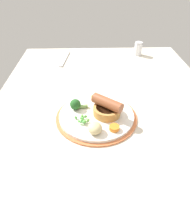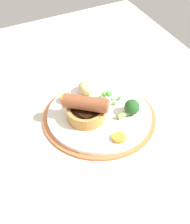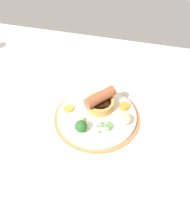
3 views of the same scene
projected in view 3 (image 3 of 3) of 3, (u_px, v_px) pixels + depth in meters
The scene contains 8 objects.
dining_table at pixel (83, 108), 79.19cm from camera, with size 110.00×80.00×3.00cm, color beige.
dinner_plate at pixel (97, 117), 74.15cm from camera, with size 25.45×25.45×1.40cm.
sausage_pudding at pixel (100, 102), 73.86cm from camera, with size 8.61×9.57×5.85cm.
pea_pile at pixel (106, 126), 69.48cm from camera, with size 4.58×4.59×1.81cm.
broccoli_floret_near at pixel (81, 126), 68.63cm from camera, with size 3.46×5.71×3.46cm.
potato_chunk_1 at pixel (124, 118), 70.67cm from camera, with size 3.97×4.30×2.88cm, color #CCB77F.
carrot_slice_1 at pixel (68, 109), 74.63cm from camera, with size 2.93×2.93×0.74cm, color orange.
carrot_slice_3 at pixel (124, 106), 74.96cm from camera, with size 2.90×2.90×1.28cm, color orange.
Camera 3 is at (-16.77, 51.41, 59.49)cm, focal length 40.00 mm.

